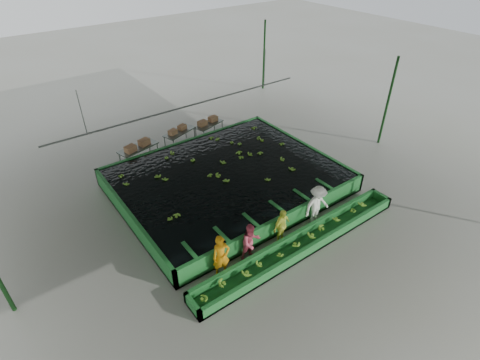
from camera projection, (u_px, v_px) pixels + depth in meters
ground at (246, 203)px, 17.18m from camera, size 80.00×80.00×0.00m
shed_roof at (248, 100)px, 14.34m from camera, size 20.00×22.00×0.04m
shed_posts at (247, 156)px, 15.76m from camera, size 20.00×22.00×5.00m
flotation_tank at (228, 180)px, 17.92m from camera, size 10.00×8.00×0.90m
tank_water at (228, 173)px, 17.69m from camera, size 9.70×7.70×0.00m
sorting_trough at (302, 244)px, 14.66m from camera, size 10.00×1.00×0.50m
cableway_rail at (187, 106)px, 18.79m from camera, size 0.08×0.08×14.00m
rail_hanger_left at (82, 113)px, 15.78m from camera, size 0.04×0.04×2.00m
rail_hanger_right at (265, 68)px, 20.66m from camera, size 0.04×0.04×2.00m
worker_a at (221, 256)px, 13.24m from camera, size 0.73×0.57×1.77m
worker_b at (251, 242)px, 13.93m from camera, size 0.83×0.67×1.62m
worker_c at (282, 226)px, 14.69m from camera, size 0.98×0.54×1.58m
worker_d at (317, 205)px, 15.56m from camera, size 1.25×0.79×1.84m
packing_table_left at (139, 155)px, 19.79m from camera, size 2.24×1.30×0.96m
packing_table_mid at (180, 138)px, 21.39m from camera, size 2.10×1.38×0.89m
packing_table_right at (209, 130)px, 22.29m from camera, size 1.95×1.20×0.83m
box_stack_left at (138, 148)px, 19.44m from camera, size 1.50×0.77×0.31m
box_stack_mid at (178, 132)px, 21.09m from camera, size 1.26×0.68×0.26m
box_stack_right at (208, 123)px, 22.11m from camera, size 1.39×0.59×0.29m
floating_bananas at (218, 166)px, 18.22m from camera, size 8.99×6.13×0.12m
trough_bananas at (302, 241)px, 14.57m from camera, size 8.30×0.55×0.11m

